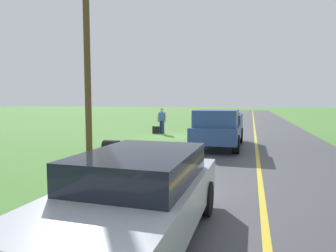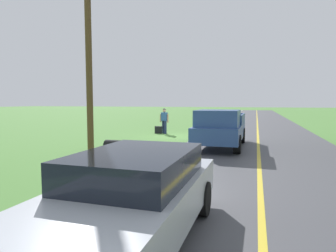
{
  "view_description": "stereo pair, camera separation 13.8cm",
  "coord_description": "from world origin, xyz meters",
  "px_view_note": "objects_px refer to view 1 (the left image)",
  "views": [
    {
      "loc": [
        -4.6,
        17.55,
        2.19
      ],
      "look_at": [
        -2.08,
        8.83,
        1.43
      ],
      "focal_mm": 30.87,
      "sensor_mm": 36.0,
      "label": 1
    },
    {
      "loc": [
        -4.73,
        17.51,
        2.19
      ],
      "look_at": [
        -2.08,
        8.83,
        1.43
      ],
      "focal_mm": 30.87,
      "sensor_mm": 36.0,
      "label": 2
    }
  ],
  "objects_px": {
    "pickup_truck_passing": "(219,127)",
    "utility_pole_roadside": "(87,49)",
    "sedan_ahead_same_lane": "(138,194)",
    "hitchhiker_walking": "(162,119)",
    "suitcase_carried": "(156,130)"
  },
  "relations": [
    {
      "from": "utility_pole_roadside",
      "to": "suitcase_carried",
      "type": "bearing_deg",
      "value": -94.81
    },
    {
      "from": "hitchhiker_walking",
      "to": "utility_pole_roadside",
      "type": "bearing_deg",
      "value": 82.12
    },
    {
      "from": "suitcase_carried",
      "to": "pickup_truck_passing",
      "type": "bearing_deg",
      "value": 43.72
    },
    {
      "from": "sedan_ahead_same_lane",
      "to": "utility_pole_roadside",
      "type": "xyz_separation_m",
      "value": [
        5.27,
        -7.23,
        3.71
      ]
    },
    {
      "from": "hitchhiker_walking",
      "to": "sedan_ahead_same_lane",
      "type": "bearing_deg",
      "value": 105.88
    },
    {
      "from": "hitchhiker_walking",
      "to": "suitcase_carried",
      "type": "bearing_deg",
      "value": 11.56
    },
    {
      "from": "suitcase_carried",
      "to": "pickup_truck_passing",
      "type": "distance_m",
      "value": 6.93
    },
    {
      "from": "hitchhiker_walking",
      "to": "sedan_ahead_same_lane",
      "type": "relative_size",
      "value": 0.4
    },
    {
      "from": "suitcase_carried",
      "to": "pickup_truck_passing",
      "type": "xyz_separation_m",
      "value": [
        -4.83,
        4.92,
        0.72
      ]
    },
    {
      "from": "sedan_ahead_same_lane",
      "to": "utility_pole_roadside",
      "type": "bearing_deg",
      "value": -53.89
    },
    {
      "from": "hitchhiker_walking",
      "to": "pickup_truck_passing",
      "type": "distance_m",
      "value": 6.67
    },
    {
      "from": "utility_pole_roadside",
      "to": "hitchhiker_walking",
      "type": "bearing_deg",
      "value": -97.88
    },
    {
      "from": "pickup_truck_passing",
      "to": "utility_pole_roadside",
      "type": "relative_size",
      "value": 0.61
    },
    {
      "from": "suitcase_carried",
      "to": "sedan_ahead_same_lane",
      "type": "distance_m",
      "value": 15.46
    },
    {
      "from": "hitchhiker_walking",
      "to": "pickup_truck_passing",
      "type": "relative_size",
      "value": 0.32
    }
  ]
}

